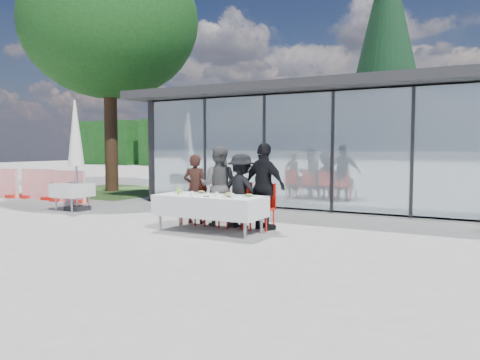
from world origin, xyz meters
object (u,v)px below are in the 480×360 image
diner_chair_b (218,201)px  market_umbrella (76,140)px  dining_table (210,206)px  spare_table_left (72,190)px  folded_eyeglasses (206,196)px  plate_b (201,193)px  deciduous_tree (109,23)px  diner_c (241,191)px  juice_bottle (179,190)px  diner_chair_d (264,204)px  diner_chair_a (195,200)px  plate_extra (229,196)px  diner_a (195,189)px  conifer_tree (386,47)px  plate_c (229,194)px  plate_a (179,192)px  diner_b (219,186)px  diner_chair_c (241,203)px  plate_d (249,196)px  diner_d (264,186)px

diner_chair_b → market_umbrella: size_ratio=0.33×
dining_table → spare_table_left: dining_table is taller
diner_chair_b → market_umbrella: (-4.67, 0.26, 1.40)m
folded_eyeglasses → plate_b: bearing=132.8°
deciduous_tree → dining_table: bearing=-34.9°
diner_c → juice_bottle: 1.34m
diner_chair_d → spare_table_left: bearing=177.8°
diner_chair_b → diner_c: diner_c is taller
diner_c → diner_chair_a: bearing=7.5°
diner_c → plate_extra: bearing=110.9°
diner_a → folded_eyeglasses: (0.94, -1.00, -0.03)m
dining_table → conifer_tree: 13.81m
diner_chair_b → dining_table: bearing=-71.5°
diner_chair_b → plate_c: diner_chair_b is taller
conifer_tree → plate_c: bearing=-92.5°
plate_a → plate_extra: (1.43, -0.33, 0.00)m
diner_c → conifer_tree: conifer_tree is taller
juice_bottle → diner_c: bearing=41.9°
plate_b → juice_bottle: 0.49m
conifer_tree → diner_chair_b: bearing=-95.5°
plate_extra → plate_a: bearing=166.9°
diner_a → juice_bottle: (0.18, -0.89, 0.05)m
diner_a → diner_b: (0.61, 0.00, 0.09)m
diner_chair_c → spare_table_left: bearing=177.6°
plate_a → spare_table_left: size_ratio=0.32×
diner_chair_a → market_umbrella: size_ratio=0.33×
conifer_tree → diner_b: bearing=-95.5°
juice_bottle → conifer_tree: conifer_tree is taller
diner_b → plate_b: diner_b is taller
diner_a → juice_bottle: 0.91m
plate_a → plate_b: same height
folded_eyeglasses → conifer_tree: bearing=86.4°
plate_a → diner_chair_b: bearing=43.4°
diner_a → deciduous_tree: size_ratio=0.17×
diner_b → diner_chair_b: (0.00, -0.02, -0.34)m
diner_c → juice_bottle: (-1.00, -0.89, 0.04)m
dining_table → diner_chair_a: bearing=139.1°
diner_chair_a → diner_chair_b: same height
diner_chair_d → folded_eyeglasses: bearing=-128.9°
juice_bottle → deciduous_tree: size_ratio=0.02×
diner_chair_a → plate_a: bearing=-90.8°
plate_d → plate_extra: size_ratio=1.00×
diner_chair_d → market_umbrella: bearing=177.4°
plate_c → spare_table_left: bearing=171.8°
diner_d → market_umbrella: bearing=14.2°
juice_bottle → deciduous_tree: deciduous_tree is taller
diner_chair_b → plate_a: size_ratio=3.49×
spare_table_left → diner_chair_d: bearing=-2.2°
diner_d → conifer_tree: (0.02, 11.90, 5.07)m
spare_table_left → plate_extra: bearing=-11.5°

